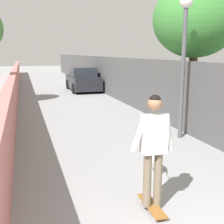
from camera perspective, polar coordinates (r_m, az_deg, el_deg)
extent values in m
plane|color=gray|center=(15.84, -8.92, 2.56)|extent=(80.00, 80.00, 0.00)
cube|color=#CC726B|center=(13.61, -19.03, 3.62)|extent=(48.00, 0.30, 1.44)
cube|color=#4C4C4C|center=(14.42, 2.83, 6.25)|extent=(48.00, 0.30, 2.22)
cylinder|color=#473523|center=(10.75, 15.54, 5.28)|extent=(0.30, 0.30, 2.72)
ellipsoid|color=#387A33|center=(10.75, 16.23, 17.22)|extent=(2.93, 2.93, 2.60)
cylinder|color=#4C4C51|center=(8.53, 13.81, 7.07)|extent=(0.12, 0.12, 3.69)
sphere|color=silver|center=(8.61, 14.50, 20.43)|extent=(0.36, 0.36, 0.36)
cube|color=brown|center=(4.92, 7.88, -17.86)|extent=(0.81, 0.23, 0.02)
cylinder|color=beige|center=(5.14, 5.85, -16.94)|extent=(0.06, 0.03, 0.06)
cylinder|color=beige|center=(5.19, 7.35, -16.70)|extent=(0.06, 0.03, 0.06)
cylinder|color=beige|center=(4.70, 8.43, -20.03)|extent=(0.06, 0.03, 0.06)
cylinder|color=beige|center=(4.75, 10.08, -19.71)|extent=(0.06, 0.03, 0.06)
cylinder|color=#726651|center=(4.68, 6.99, -13.20)|extent=(0.13, 0.13, 0.88)
cylinder|color=#726651|center=(4.75, 9.06, -12.89)|extent=(0.13, 0.13, 0.88)
cube|color=white|center=(4.45, 8.31, -4.36)|extent=(0.23, 0.39, 0.60)
cylinder|color=white|center=(4.36, 5.41, -4.29)|extent=(0.10, 0.29, 0.58)
cylinder|color=white|center=(4.55, 11.10, -3.97)|extent=(0.10, 0.18, 0.59)
sphere|color=#9E7051|center=(4.35, 8.49, 1.71)|extent=(0.22, 0.22, 0.22)
sphere|color=black|center=(4.34, 8.51, 2.21)|extent=(0.19, 0.19, 0.19)
ellipsoid|color=white|center=(6.21, 8.85, -9.38)|extent=(0.37, 0.23, 0.22)
sphere|color=white|center=(6.40, 7.99, -8.06)|extent=(0.15, 0.15, 0.15)
cone|color=black|center=(6.35, 7.68, -7.42)|extent=(0.05, 0.05, 0.06)
cone|color=black|center=(6.38, 8.35, -7.34)|extent=(0.05, 0.05, 0.06)
cylinder|color=white|center=(6.36, 7.87, -10.58)|extent=(0.04, 0.04, 0.18)
cylinder|color=white|center=(6.40, 8.88, -10.45)|extent=(0.04, 0.04, 0.18)
cylinder|color=white|center=(6.16, 8.72, -11.36)|extent=(0.04, 0.04, 0.18)
cylinder|color=white|center=(6.21, 9.76, -11.21)|extent=(0.04, 0.04, 0.18)
cylinder|color=white|center=(5.99, 9.78, -9.41)|extent=(0.14, 0.04, 0.13)
cylinder|color=black|center=(5.34, 8.61, -7.71)|extent=(1.34, 0.74, 0.66)
cube|color=black|center=(19.11, -5.79, 5.90)|extent=(3.83, 1.70, 0.80)
cube|color=#262B33|center=(19.06, -5.83, 7.93)|extent=(1.99, 1.50, 0.60)
cylinder|color=black|center=(20.17, -8.67, 5.44)|extent=(0.64, 0.22, 0.64)
cylinder|color=black|center=(20.46, -4.27, 5.63)|extent=(0.64, 0.22, 0.64)
cylinder|color=black|center=(17.84, -7.50, 4.66)|extent=(0.64, 0.22, 0.64)
cylinder|color=black|center=(18.17, -2.57, 4.88)|extent=(0.64, 0.22, 0.64)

